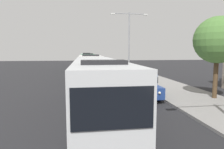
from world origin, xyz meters
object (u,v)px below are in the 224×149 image
at_px(streetlamp_mid, 129,38).
at_px(roadside_tree, 218,40).
at_px(bus_fourth_in_line, 86,59).
at_px(white_suv, 141,84).
at_px(bus_lead, 97,84).
at_px(bus_second_in_line, 90,66).
at_px(bus_middle, 87,61).

relative_size(streetlamp_mid, roadside_tree, 1.46).
distance_m(bus_fourth_in_line, white_suv, 36.60).
xyz_separation_m(bus_lead, bus_second_in_line, (-0.00, 13.60, -0.00)).
height_order(streetlamp_mid, roadside_tree, streetlamp_mid).
relative_size(bus_lead, roadside_tree, 2.11).
distance_m(bus_second_in_line, roadside_tree, 14.88).
height_order(white_suv, streetlamp_mid, streetlamp_mid).
bearing_deg(bus_second_in_line, bus_fourth_in_line, 90.00).
xyz_separation_m(bus_second_in_line, bus_fourth_in_line, (0.00, 26.42, 0.00)).
relative_size(bus_lead, white_suv, 2.49).
bearing_deg(bus_fourth_in_line, bus_lead, -90.00).
bearing_deg(roadside_tree, bus_middle, 109.30).
height_order(bus_lead, bus_fourth_in_line, same).
relative_size(bus_second_in_line, bus_fourth_in_line, 0.98).
xyz_separation_m(bus_middle, roadside_tree, (8.72, -24.91, 2.65)).
relative_size(white_suv, roadside_tree, 0.85).
xyz_separation_m(streetlamp_mid, roadside_tree, (3.33, -13.65, -0.98)).
height_order(bus_second_in_line, bus_middle, same).
distance_m(streetlamp_mid, roadside_tree, 14.08).
distance_m(white_suv, streetlamp_mid, 12.74).
xyz_separation_m(white_suv, roadside_tree, (5.03, -1.77, 3.30)).
bearing_deg(bus_middle, white_suv, -80.92).
bearing_deg(white_suv, bus_fourth_in_line, 95.80).
bearing_deg(bus_middle, streetlamp_mid, -64.39).
bearing_deg(bus_second_in_line, roadside_tree, -53.42).
xyz_separation_m(bus_lead, bus_middle, (-0.00, 26.75, -0.00)).
distance_m(bus_lead, bus_second_in_line, 13.60).
height_order(bus_middle, streetlamp_mid, streetlamp_mid).
distance_m(bus_second_in_line, white_suv, 10.67).
bearing_deg(bus_fourth_in_line, bus_second_in_line, -90.00).
bearing_deg(roadside_tree, streetlamp_mid, 103.70).
bearing_deg(bus_fourth_in_line, streetlamp_mid, -77.59).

